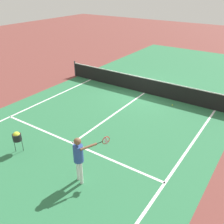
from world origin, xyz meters
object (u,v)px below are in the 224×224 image
Objects in this scene: tennis_ball_near_net at (172,105)px; ball_hopper at (17,137)px; net at (145,85)px; player_near at (79,155)px.

ball_hopper is at bearing -115.21° from tennis_ball_near_net.
tennis_ball_near_net is (2.05, -0.70, -0.46)m from net.
player_near is 25.96× the size of tennis_ball_near_net.
tennis_ball_near_net is at bearing 87.49° from player_near.
net is 8.09m from player_near.
tennis_ball_near_net is at bearing 64.79° from ball_hopper.
player_near is 3.13m from ball_hopper.
player_near is (1.74, -7.88, 0.58)m from net.
player_near is 1.96× the size of ball_hopper.
net is 8.08m from ball_hopper.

